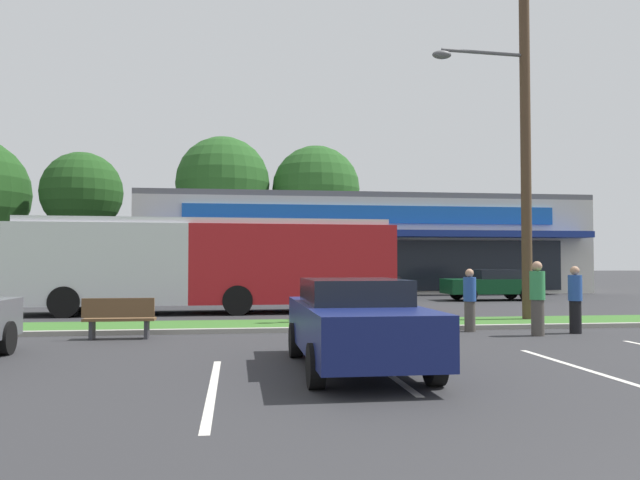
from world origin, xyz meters
TOP-DOWN VIEW (x-y plane):
  - grass_median at (0.00, 14.00)m, footprint 56.00×2.20m
  - curb_lip at (0.00, 12.78)m, footprint 56.00×0.24m
  - parking_stripe_0 at (-4.78, 5.93)m, footprint 0.12×4.80m
  - parking_stripe_1 at (-2.07, 7.38)m, footprint 0.12×4.80m
  - parking_stripe_2 at (1.24, 6.53)m, footprint 0.12×4.80m
  - storefront_building at (2.94, 36.55)m, footprint 25.48×14.44m
  - tree_left at (-15.43, 43.58)m, footprint 5.75×5.75m
  - tree_mid_left at (-5.49, 45.75)m, footprint 7.23×7.23m
  - tree_mid at (1.77, 45.61)m, footprint 6.87×6.87m
  - utility_pole at (3.81, 14.26)m, footprint 3.03×2.40m
  - city_bus at (-5.41, 19.11)m, footprint 12.95×2.96m
  - bus_stop_bench at (-7.11, 11.86)m, footprint 1.60×0.45m
  - car_0 at (-10.22, 24.66)m, footprint 4.48×1.91m
  - car_1 at (0.65, 25.91)m, footprint 4.80×1.86m
  - car_2 at (7.31, 24.72)m, footprint 4.35×1.93m
  - car_4 at (-2.50, 7.21)m, footprint 1.94×4.72m
  - pedestrian_near_bench at (1.44, 12.32)m, footprint 0.32×0.32m
  - pedestrian_by_pole at (2.73, 11.24)m, footprint 0.36×0.36m
  - pedestrian_mid at (3.90, 11.59)m, footprint 0.34×0.34m

SIDE VIEW (x-z plane):
  - parking_stripe_0 at x=-4.78m, z-range 0.00..0.01m
  - parking_stripe_1 at x=-2.07m, z-range 0.00..0.01m
  - parking_stripe_2 at x=1.24m, z-range 0.00..0.01m
  - grass_median at x=0.00m, z-range 0.00..0.12m
  - curb_lip at x=0.00m, z-range 0.00..0.12m
  - bus_stop_bench at x=-7.11m, z-range 0.03..0.98m
  - car_2 at x=7.31m, z-range 0.03..1.46m
  - car_0 at x=-10.22m, z-range 0.03..1.48m
  - car_4 at x=-2.50m, z-range 0.04..1.52m
  - car_1 at x=0.65m, z-range 0.03..1.54m
  - pedestrian_near_bench at x=1.44m, z-range 0.00..1.60m
  - pedestrian_mid at x=3.90m, z-range 0.00..1.67m
  - pedestrian_by_pole at x=2.73m, z-range 0.00..1.79m
  - city_bus at x=-5.41m, z-range 0.14..3.39m
  - storefront_building at x=2.94m, z-range 0.00..5.61m
  - utility_pole at x=3.81m, z-range 0.35..11.26m
  - tree_left at x=-15.43m, z-range 1.94..11.60m
  - tree_mid at x=1.77m, z-range 2.01..12.93m
  - tree_mid_left at x=-5.49m, z-range 2.10..13.58m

